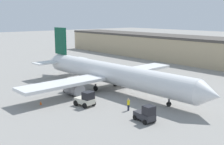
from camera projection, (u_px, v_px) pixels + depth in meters
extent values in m
plane|color=gray|center=(112.00, 90.00, 51.34)|extent=(400.00, 400.00, 0.00)
cube|color=tan|center=(176.00, 49.00, 85.94)|extent=(93.97, 12.38, 6.77)
cube|color=#47423D|center=(177.00, 37.00, 85.19)|extent=(93.97, 12.63, 0.70)
cylinder|color=silver|center=(112.00, 74.00, 50.72)|extent=(35.20, 5.10, 3.74)
cone|color=silver|center=(210.00, 95.00, 37.00)|extent=(3.13, 3.78, 3.66)
cone|color=silver|center=(55.00, 61.00, 64.84)|extent=(4.25, 3.71, 3.55)
cube|color=silver|center=(139.00, 69.00, 58.36)|extent=(4.91, 15.21, 0.50)
cube|color=silver|center=(63.00, 84.00, 45.87)|extent=(4.91, 15.21, 0.50)
cylinder|color=#939399|center=(132.00, 77.00, 57.12)|extent=(3.56, 2.31, 2.18)
cylinder|color=#939399|center=(74.00, 89.00, 47.63)|extent=(3.56, 2.31, 2.18)
cube|color=#0C4C33|center=(60.00, 41.00, 61.87)|extent=(4.11, 0.52, 5.86)
cube|color=silver|center=(76.00, 59.00, 65.48)|extent=(3.54, 4.61, 0.24)
cube|color=silver|center=(45.00, 63.00, 60.01)|extent=(3.54, 4.61, 0.24)
cylinder|color=#38383D|center=(169.00, 102.00, 42.12)|extent=(0.28, 0.28, 1.26)
cylinder|color=black|center=(169.00, 104.00, 42.17)|extent=(0.71, 0.38, 0.70)
cylinder|color=#38383D|center=(96.00, 87.00, 50.86)|extent=(0.28, 0.28, 1.26)
cylinder|color=black|center=(96.00, 88.00, 50.90)|extent=(0.91, 0.38, 0.90)
cylinder|color=#38383D|center=(115.00, 83.00, 54.10)|extent=(0.28, 0.28, 1.26)
cylinder|color=black|center=(115.00, 84.00, 54.13)|extent=(0.91, 0.38, 0.90)
cylinder|color=#1E2338|center=(128.00, 108.00, 40.29)|extent=(0.28, 0.28, 0.84)
cylinder|color=yellow|center=(128.00, 103.00, 40.14)|extent=(0.39, 0.39, 0.67)
sphere|color=tan|center=(128.00, 100.00, 40.05)|extent=(0.25, 0.25, 0.25)
cube|color=#2D2D33|center=(144.00, 116.00, 36.21)|extent=(3.02, 1.78, 0.80)
cube|color=black|center=(149.00, 110.00, 35.36)|extent=(1.40, 1.47, 1.14)
cylinder|color=black|center=(145.00, 122.00, 35.06)|extent=(0.64, 0.34, 0.62)
cylinder|color=black|center=(154.00, 120.00, 35.88)|extent=(0.64, 0.34, 0.62)
cylinder|color=black|center=(135.00, 118.00, 36.69)|extent=(0.64, 0.34, 0.62)
cylinder|color=black|center=(144.00, 115.00, 37.52)|extent=(0.64, 0.34, 0.62)
cube|color=#B2B2B7|center=(72.00, 87.00, 50.09)|extent=(2.89, 2.71, 0.81)
cube|color=black|center=(75.00, 82.00, 49.75)|extent=(1.70, 1.76, 1.16)
cube|color=#333333|center=(69.00, 82.00, 49.99)|extent=(1.88, 1.79, 0.62)
cylinder|color=black|center=(75.00, 91.00, 49.25)|extent=(0.84, 0.73, 0.84)
cylinder|color=black|center=(78.00, 89.00, 50.73)|extent=(0.84, 0.73, 0.84)
cylinder|color=black|center=(65.00, 90.00, 49.62)|extent=(0.84, 0.73, 0.84)
cylinder|color=black|center=(69.00, 88.00, 51.09)|extent=(0.84, 0.73, 0.84)
cube|color=beige|center=(85.00, 101.00, 42.36)|extent=(3.12, 2.15, 0.78)
cube|color=black|center=(88.00, 95.00, 41.65)|extent=(1.49, 1.74, 1.12)
cylinder|color=black|center=(85.00, 106.00, 41.14)|extent=(0.87, 0.40, 0.83)
cylinder|color=black|center=(93.00, 103.00, 42.43)|extent=(0.87, 0.40, 0.83)
cylinder|color=black|center=(76.00, 103.00, 42.44)|extent=(0.87, 0.40, 0.83)
cylinder|color=black|center=(84.00, 100.00, 43.73)|extent=(0.87, 0.40, 0.83)
cone|color=#EF590F|center=(41.00, 103.00, 42.97)|extent=(0.36, 0.36, 0.55)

